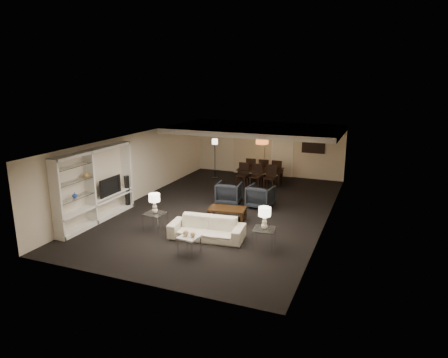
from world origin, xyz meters
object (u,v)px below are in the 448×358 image
(vase_blue, at_px, (75,195))
(chair_nr, at_px, (270,178))
(side_table_right, at_px, (264,238))
(table_lamp_left, at_px, (155,204))
(chair_fl, at_px, (252,169))
(floor_speaker, at_px, (127,192))
(armchair_left, at_px, (229,193))
(marble_table, at_px, (189,245))
(sofa, at_px, (207,228))
(dining_table, at_px, (260,177))
(floor_lamp, at_px, (215,159))
(vase_amber, at_px, (86,175))
(table_lamp_right, at_px, (265,218))
(coffee_table, at_px, (227,214))
(armchair_right, at_px, (260,196))
(side_table_left, at_px, (155,222))
(pendant_light, at_px, (262,141))
(chair_nm, at_px, (256,176))
(television, at_px, (108,186))
(chair_fr, at_px, (278,171))
(chair_fm, at_px, (264,170))
(chair_nl, at_px, (242,175))

(vase_blue, distance_m, chair_nr, 7.81)
(side_table_right, xyz_separation_m, table_lamp_left, (-3.40, 0.00, 0.58))
(vase_blue, xyz_separation_m, chair_fl, (2.89, 7.93, -0.64))
(side_table_right, distance_m, floor_speaker, 5.61)
(armchair_left, xyz_separation_m, marble_table, (0.60, -4.40, -0.15))
(sofa, bearing_deg, table_lamp_left, 173.58)
(side_table_right, relative_size, dining_table, 0.31)
(side_table_right, relative_size, floor_lamp, 0.32)
(vase_amber, bearing_deg, floor_lamp, 79.83)
(side_table_right, distance_m, table_lamp_right, 0.58)
(coffee_table, distance_m, armchair_left, 1.81)
(armchair_right, xyz_separation_m, chair_fl, (-1.53, 3.67, 0.10))
(armchair_right, height_order, floor_speaker, floor_speaker)
(table_lamp_right, bearing_deg, vase_amber, -175.72)
(armchair_right, height_order, side_table_left, armchair_right)
(pendant_light, relative_size, marble_table, 1.06)
(vase_blue, xyz_separation_m, dining_table, (3.49, 7.28, -0.81))
(armchair_right, xyz_separation_m, chair_nr, (-0.33, 2.37, 0.10))
(armchair_left, relative_size, armchair_right, 1.00)
(coffee_table, xyz_separation_m, chair_nr, (0.27, 4.07, 0.29))
(armchair_left, relative_size, chair_fl, 0.88)
(pendant_light, distance_m, chair_fl, 1.82)
(armchair_right, height_order, table_lamp_right, table_lamp_right)
(pendant_light, xyz_separation_m, sofa, (0.21, -6.09, -1.61))
(side_table_right, bearing_deg, chair_fl, 110.65)
(chair_nm, bearing_deg, side_table_right, -68.85)
(armchair_right, xyz_separation_m, vase_amber, (-4.42, -3.71, 1.24))
(armchair_left, relative_size, television, 0.86)
(table_lamp_right, height_order, chair_fr, table_lamp_right)
(chair_nm, relative_size, chair_nr, 1.00)
(chair_fl, height_order, floor_lamp, floor_lamp)
(table_lamp_left, distance_m, chair_fr, 7.25)
(side_table_left, relative_size, floor_lamp, 0.32)
(floor_lamp, bearing_deg, chair_nr, -18.01)
(vase_blue, relative_size, chair_nm, 0.16)
(pendant_light, height_order, table_lamp_left, pendant_light)
(floor_speaker, bearing_deg, sofa, -1.97)
(coffee_table, relative_size, side_table_left, 2.00)
(armchair_right, height_order, chair_fm, chair_fm)
(pendant_light, distance_m, chair_nr, 1.56)
(floor_speaker, distance_m, chair_fr, 6.80)
(chair_nm, bearing_deg, pendant_light, 75.92)
(marble_table, bearing_deg, table_lamp_right, 32.91)
(chair_fl, bearing_deg, side_table_left, 77.35)
(armchair_left, xyz_separation_m, table_lamp_left, (-1.10, -3.30, 0.45))
(chair_nm, bearing_deg, vase_amber, -118.38)
(television, relative_size, vase_blue, 6.23)
(chair_nr, xyz_separation_m, floor_lamp, (-2.84, 0.92, 0.40))
(armchair_right, bearing_deg, chair_nl, -51.96)
(table_lamp_right, height_order, floor_lamp, floor_lamp)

